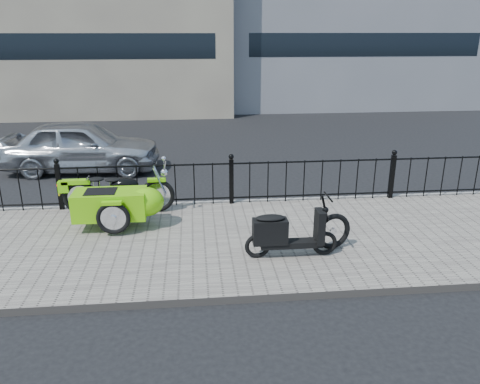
{
  "coord_description": "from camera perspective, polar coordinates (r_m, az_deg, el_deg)",
  "views": [
    {
      "loc": [
        -0.76,
        -8.01,
        3.6
      ],
      "look_at": [
        0.04,
        -0.1,
        0.85
      ],
      "focal_mm": 35.0,
      "sensor_mm": 36.0,
      "label": 1
    }
  ],
  "objects": [
    {
      "name": "ground",
      "position": [
        8.82,
        -0.34,
        -5.01
      ],
      "size": [
        120.0,
        120.0,
        0.0
      ],
      "primitive_type": "plane",
      "color": "black",
      "rests_on": "ground"
    },
    {
      "name": "motorcycle_sidecar",
      "position": [
        8.99,
        -14.28,
        -1.07
      ],
      "size": [
        2.28,
        1.48,
        0.98
      ],
      "color": "black",
      "rests_on": "sidewalk"
    },
    {
      "name": "sedan_car",
      "position": [
        13.19,
        -18.72,
        5.33
      ],
      "size": [
        4.13,
        1.83,
        1.38
      ],
      "primitive_type": "imported",
      "rotation": [
        0.0,
        0.0,
        1.52
      ],
      "color": "#B5B7BC",
      "rests_on": "ground"
    },
    {
      "name": "curb",
      "position": [
        10.12,
        -1.11,
        -1.39
      ],
      "size": [
        30.0,
        0.1,
        0.12
      ],
      "primitive_type": "cube",
      "color": "gray",
      "rests_on": "ground"
    },
    {
      "name": "iron_fence",
      "position": [
        9.82,
        -1.06,
        1.21
      ],
      "size": [
        14.11,
        0.11,
        1.08
      ],
      "color": "black",
      "rests_on": "sidewalk"
    },
    {
      "name": "scooter",
      "position": [
        7.55,
        5.53,
        -5.09
      ],
      "size": [
        1.52,
        0.44,
        1.03
      ],
      "color": "black",
      "rests_on": "sidewalk"
    },
    {
      "name": "sidewalk",
      "position": [
        8.34,
        -0.01,
        -6.03
      ],
      "size": [
        30.0,
        3.8,
        0.12
      ],
      "primitive_type": "cube",
      "color": "#6F665D",
      "rests_on": "ground"
    },
    {
      "name": "spare_tire",
      "position": [
        7.96,
        11.28,
        -4.73
      ],
      "size": [
        0.64,
        0.23,
        0.63
      ],
      "primitive_type": "torus",
      "rotation": [
        1.57,
        0.0,
        0.23
      ],
      "color": "black",
      "rests_on": "sidewalk"
    }
  ]
}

